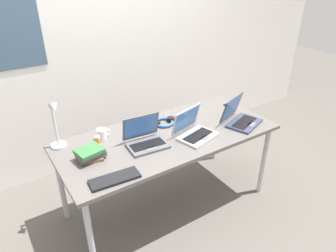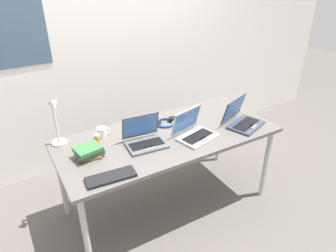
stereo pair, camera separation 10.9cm
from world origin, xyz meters
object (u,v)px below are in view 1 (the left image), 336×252
(cell_phone, at_px, (230,107))
(laptop_mid_desk, at_px, (240,118))
(external_keyboard, at_px, (115,179))
(computer_mouse, at_px, (189,112))
(headphones, at_px, (164,122))
(coffee_mug, at_px, (102,134))
(laptop_back_right, at_px, (194,131))
(laptop_back_left, at_px, (146,140))
(pill_bottle, at_px, (98,141))
(book_stack, at_px, (90,154))
(desk_lamp, at_px, (56,125))

(cell_phone, bearing_deg, laptop_mid_desk, -109.58)
(external_keyboard, height_order, computer_mouse, computer_mouse)
(headphones, bearing_deg, coffee_mug, 174.64)
(computer_mouse, bearing_deg, laptop_back_right, -99.13)
(laptop_back_left, bearing_deg, computer_mouse, 22.53)
(laptop_mid_desk, height_order, pill_bottle, laptop_mid_desk)
(computer_mouse, xyz_separation_m, headphones, (-0.29, -0.04, -0.00))
(computer_mouse, distance_m, pill_bottle, 0.91)
(external_keyboard, relative_size, book_stack, 1.56)
(external_keyboard, relative_size, headphones, 1.54)
(cell_phone, height_order, headphones, headphones)
(book_stack, distance_m, coffee_mug, 0.28)
(laptop_back_left, height_order, laptop_back_right, laptop_back_right)
(desk_lamp, bearing_deg, coffee_mug, -8.29)
(coffee_mug, bearing_deg, external_keyboard, -104.43)
(desk_lamp, relative_size, coffee_mug, 3.54)
(desk_lamp, bearing_deg, laptop_mid_desk, -17.36)
(computer_mouse, bearing_deg, desk_lamp, -162.12)
(desk_lamp, xyz_separation_m, pill_bottle, (0.26, -0.12, -0.16))
(book_stack, xyz_separation_m, coffee_mug, (0.18, 0.22, -0.00))
(laptop_back_right, height_order, cell_phone, laptop_back_right)
(cell_phone, bearing_deg, pill_bottle, -173.43)
(external_keyboard, xyz_separation_m, headphones, (0.68, 0.48, 0.01))
(external_keyboard, height_order, coffee_mug, coffee_mug)
(desk_lamp, relative_size, computer_mouse, 4.17)
(computer_mouse, xyz_separation_m, coffee_mug, (-0.84, 0.02, 0.03))
(laptop_back_left, relative_size, external_keyboard, 0.97)
(laptop_back_right, xyz_separation_m, external_keyboard, (-0.78, -0.17, -0.04))
(cell_phone, distance_m, pill_bottle, 1.33)
(laptop_mid_desk, xyz_separation_m, headphones, (-0.57, 0.35, -0.03))
(headphones, relative_size, book_stack, 1.01)
(laptop_back_right, distance_m, headphones, 0.33)
(computer_mouse, bearing_deg, external_keyboard, -131.18)
(laptop_mid_desk, relative_size, coffee_mug, 3.40)
(desk_lamp, xyz_separation_m, laptop_mid_desk, (1.44, -0.45, -0.15))
(computer_mouse, bearing_deg, coffee_mug, -160.11)
(laptop_back_right, distance_m, cell_phone, 0.67)
(desk_lamp, relative_size, headphones, 1.87)
(laptop_back_left, relative_size, laptop_back_right, 0.89)
(laptop_mid_desk, relative_size, book_stack, 1.82)
(computer_mouse, relative_size, headphones, 0.45)
(laptop_back_right, xyz_separation_m, computer_mouse, (0.20, 0.35, -0.03))
(external_keyboard, relative_size, pill_bottle, 4.18)
(cell_phone, bearing_deg, laptop_back_right, -149.94)
(pill_bottle, bearing_deg, laptop_back_right, -22.49)
(cell_phone, height_order, coffee_mug, coffee_mug)
(laptop_back_right, bearing_deg, book_stack, 169.82)
(cell_phone, height_order, book_stack, book_stack)
(external_keyboard, xyz_separation_m, pill_bottle, (0.07, 0.46, 0.03))
(desk_lamp, height_order, laptop_back_left, desk_lamp)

